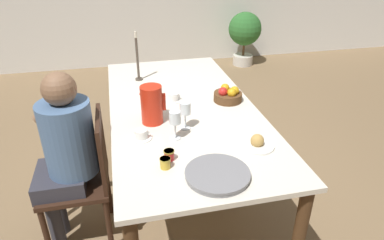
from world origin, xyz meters
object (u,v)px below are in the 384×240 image
(chair_person_side, at_px, (85,177))
(jam_jar_amber, at_px, (165,163))
(red_pitcher, at_px, (152,105))
(teacup_near_person, at_px, (141,135))
(person_seated, at_px, (65,149))
(wine_glass_juice, at_px, (175,119))
(candlestick_tall, at_px, (138,61))
(fruit_bowl, at_px, (228,95))
(wine_glass_water, at_px, (185,109))
(serving_tray, at_px, (217,174))
(bread_plate, at_px, (257,143))
(potted_plant, at_px, (245,32))
(teacup_across, at_px, (174,98))
(jam_jar_red, at_px, (169,155))

(chair_person_side, bearing_deg, jam_jar_amber, -131.69)
(red_pitcher, xyz_separation_m, teacup_near_person, (-0.09, -0.19, -0.10))
(person_seated, xyz_separation_m, wine_glass_juice, (0.65, -0.13, 0.19))
(wine_glass_juice, xyz_separation_m, candlestick_tall, (-0.12, 0.99, 0.03))
(chair_person_side, height_order, wine_glass_juice, wine_glass_juice)
(red_pitcher, distance_m, fruit_bowl, 0.61)
(wine_glass_water, height_order, serving_tray, wine_glass_water)
(bread_plate, xyz_separation_m, jam_jar_amber, (-0.54, -0.09, 0.01))
(candlestick_tall, bearing_deg, potted_plant, 51.61)
(fruit_bowl, bearing_deg, jam_jar_amber, -128.82)
(red_pitcher, relative_size, wine_glass_juice, 1.39)
(teacup_across, relative_size, bread_plate, 0.63)
(person_seated, bearing_deg, chair_person_side, -86.52)
(teacup_across, relative_size, potted_plant, 0.15)
(teacup_near_person, height_order, jam_jar_amber, teacup_near_person)
(wine_glass_water, height_order, teacup_across, wine_glass_water)
(chair_person_side, bearing_deg, person_seated, 93.48)
(jam_jar_red, bearing_deg, fruit_bowl, 49.95)
(wine_glass_water, xyz_separation_m, jam_jar_amber, (-0.19, -0.38, -0.10))
(serving_tray, height_order, fruit_bowl, fruit_bowl)
(teacup_near_person, relative_size, potted_plant, 0.15)
(chair_person_side, height_order, candlestick_tall, candlestick_tall)
(wine_glass_juice, height_order, serving_tray, wine_glass_juice)
(person_seated, height_order, bread_plate, person_seated)
(person_seated, height_order, potted_plant, person_seated)
(wine_glass_juice, relative_size, teacup_near_person, 1.43)
(bread_plate, xyz_separation_m, jam_jar_red, (-0.51, -0.02, 0.01))
(teacup_across, bearing_deg, wine_glass_water, -90.10)
(chair_person_side, xyz_separation_m, teacup_across, (0.65, 0.39, 0.31))
(wine_glass_juice, height_order, teacup_across, wine_glass_juice)
(person_seated, distance_m, candlestick_tall, 1.04)
(wine_glass_water, height_order, jam_jar_amber, wine_glass_water)
(teacup_across, bearing_deg, fruit_bowl, -12.90)
(chair_person_side, distance_m, teacup_near_person, 0.49)
(jam_jar_amber, distance_m, candlestick_tall, 1.28)
(serving_tray, height_order, potted_plant, potted_plant)
(teacup_near_person, height_order, teacup_across, same)
(candlestick_tall, bearing_deg, jam_jar_amber, -89.03)
(teacup_near_person, bearing_deg, red_pitcher, 64.80)
(person_seated, distance_m, jam_jar_red, 0.67)
(person_seated, height_order, jam_jar_red, person_seated)
(red_pitcher, relative_size, jam_jar_red, 4.27)
(red_pitcher, bearing_deg, teacup_across, 56.81)
(wine_glass_water, relative_size, teacup_near_person, 1.42)
(person_seated, bearing_deg, wine_glass_water, -91.60)
(wine_glass_water, bearing_deg, bread_plate, -40.03)
(jam_jar_red, xyz_separation_m, candlestick_tall, (-0.05, 1.20, 0.13))
(teacup_near_person, relative_size, fruit_bowl, 0.61)
(wine_glass_juice, distance_m, fruit_bowl, 0.64)
(serving_tray, xyz_separation_m, candlestick_tall, (-0.26, 1.40, 0.15))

